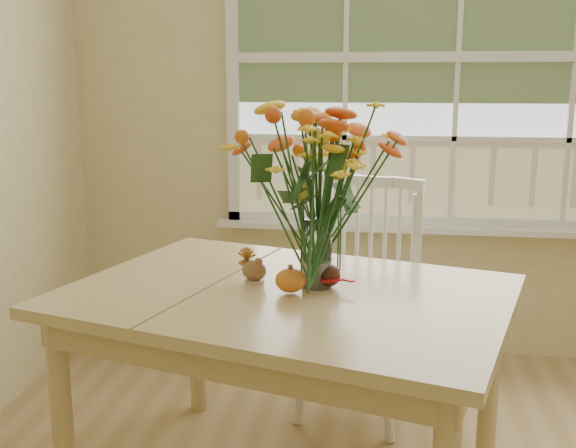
# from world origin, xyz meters

# --- Properties ---
(wall_back) EXTENTS (4.00, 0.02, 2.70)m
(wall_back) POSITION_xyz_m (0.00, 2.25, 1.35)
(wall_back) COLOR #D6C889
(wall_back) RESTS_ON floor
(window) EXTENTS (2.42, 0.12, 1.74)m
(window) POSITION_xyz_m (0.00, 2.21, 1.53)
(window) COLOR silver
(window) RESTS_ON wall_back
(dining_table) EXTENTS (1.64, 1.36, 0.76)m
(dining_table) POSITION_xyz_m (-0.65, 0.85, 0.67)
(dining_table) COLOR tan
(dining_table) RESTS_ON floor
(windsor_chair) EXTENTS (0.57, 0.55, 1.01)m
(windsor_chair) POSITION_xyz_m (-0.42, 1.57, 0.56)
(windsor_chair) COLOR white
(windsor_chair) RESTS_ON floor
(flower_vase) EXTENTS (0.48, 0.48, 0.57)m
(flower_vase) POSITION_xyz_m (-0.56, 0.91, 1.10)
(flower_vase) COLOR white
(flower_vase) RESTS_ON dining_table
(pumpkin) EXTENTS (0.10, 0.10, 0.08)m
(pumpkin) POSITION_xyz_m (-0.63, 0.82, 0.80)
(pumpkin) COLOR orange
(pumpkin) RESTS_ON dining_table
(turkey_figurine) EXTENTS (0.10, 0.09, 0.11)m
(turkey_figurine) POSITION_xyz_m (-0.77, 0.91, 0.80)
(turkey_figurine) COLOR #CCB78C
(turkey_figurine) RESTS_ON dining_table
(dark_gourd) EXTENTS (0.13, 0.08, 0.08)m
(dark_gourd) POSITION_xyz_m (-0.52, 0.90, 0.80)
(dark_gourd) COLOR #38160F
(dark_gourd) RESTS_ON dining_table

